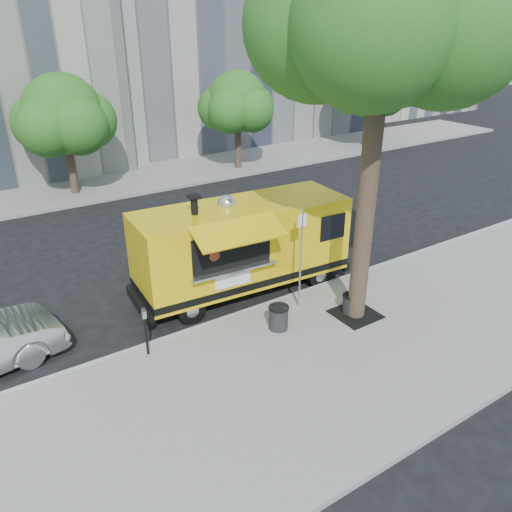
{
  "coord_description": "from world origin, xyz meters",
  "views": [
    {
      "loc": [
        -6.32,
        -11.31,
        7.63
      ],
      "look_at": [
        1.08,
        0.0,
        1.25
      ],
      "focal_mm": 35.0,
      "sensor_mm": 36.0,
      "label": 1
    }
  ],
  "objects": [
    {
      "name": "ground",
      "position": [
        0.0,
        0.0,
        0.0
      ],
      "size": [
        120.0,
        120.0,
        0.0
      ],
      "primitive_type": "plane",
      "color": "black",
      "rests_on": "ground"
    },
    {
      "name": "food_truck",
      "position": [
        0.79,
        0.32,
        1.56
      ],
      "size": [
        6.85,
        3.33,
        3.32
      ],
      "rotation": [
        0.0,
        0.0,
        -0.07
      ],
      "color": "yellow",
      "rests_on": "ground"
    },
    {
      "name": "far_tree_b",
      "position": [
        -1.0,
        12.7,
        3.83
      ],
      "size": [
        3.6,
        3.6,
        5.5
      ],
      "color": "#33261C",
      "rests_on": "far_sidewalk"
    },
    {
      "name": "building_right",
      "position": [
        30.0,
        24.0,
        8.0
      ],
      "size": [
        16.0,
        12.0,
        16.0
      ],
      "primitive_type": "cube",
      "color": "#B6AF98",
      "rests_on": "ground"
    },
    {
      "name": "far_sidewalk",
      "position": [
        0.0,
        13.5,
        0.07
      ],
      "size": [
        60.0,
        5.0,
        0.15
      ],
      "primitive_type": "cube",
      "color": "gray",
      "rests_on": "ground"
    },
    {
      "name": "trash_bin_right",
      "position": [
        0.37,
        -2.18,
        0.5
      ],
      "size": [
        0.56,
        0.56,
        0.67
      ],
      "color": "black",
      "rests_on": "sidewalk"
    },
    {
      "name": "trash_bin_left",
      "position": [
        2.53,
        -2.63,
        0.45
      ],
      "size": [
        0.47,
        0.47,
        0.56
      ],
      "color": "black",
      "rests_on": "sidewalk"
    },
    {
      "name": "far_tree_d",
      "position": [
        18.0,
        12.6,
        3.89
      ],
      "size": [
        3.78,
        3.78,
        5.64
      ],
      "color": "#33261C",
      "rests_on": "far_sidewalk"
    },
    {
      "name": "sign_post",
      "position": [
        1.55,
        -1.55,
        1.85
      ],
      "size": [
        0.28,
        0.06,
        3.0
      ],
      "color": "silver",
      "rests_on": "sidewalk"
    },
    {
      "name": "sidewalk",
      "position": [
        0.0,
        -4.0,
        0.07
      ],
      "size": [
        60.0,
        6.0,
        0.15
      ],
      "primitive_type": "cube",
      "color": "gray",
      "rests_on": "ground"
    },
    {
      "name": "far_tree_c",
      "position": [
        8.0,
        12.4,
        3.72
      ],
      "size": [
        3.24,
        3.24,
        5.21
      ],
      "color": "#33261C",
      "rests_on": "far_sidewalk"
    },
    {
      "name": "tree_well",
      "position": [
        2.6,
        -2.8,
        0.15
      ],
      "size": [
        1.2,
        1.2,
        0.02
      ],
      "primitive_type": "cube",
      "color": "black",
      "rests_on": "sidewalk"
    },
    {
      "name": "parking_meter",
      "position": [
        -3.0,
        -1.35,
        0.98
      ],
      "size": [
        0.11,
        0.11,
        1.33
      ],
      "color": "black",
      "rests_on": "sidewalk"
    },
    {
      "name": "curb",
      "position": [
        0.0,
        -0.93,
        0.07
      ],
      "size": [
        60.0,
        0.14,
        0.16
      ],
      "primitive_type": "cube",
      "color": "#999993",
      "rests_on": "ground"
    },
    {
      "name": "street_tree",
      "position": [
        2.6,
        -2.8,
        8.01
      ],
      "size": [
        4.68,
        4.68,
        10.27
      ],
      "color": "#33261C",
      "rests_on": "sidewalk"
    }
  ]
}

